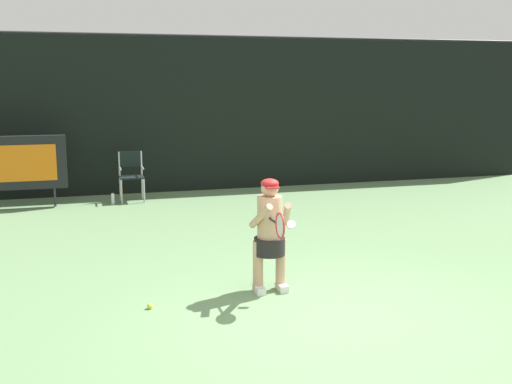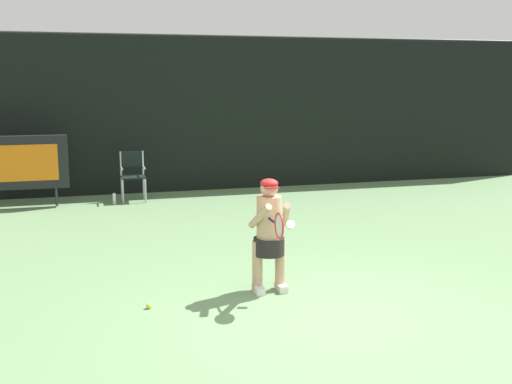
{
  "view_description": "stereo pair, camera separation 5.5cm",
  "coord_description": "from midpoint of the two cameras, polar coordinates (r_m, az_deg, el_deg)",
  "views": [
    {
      "loc": [
        -2.65,
        -6.04,
        2.64
      ],
      "look_at": [
        -0.25,
        2.32,
        1.05
      ],
      "focal_mm": 43.42,
      "sensor_mm": 36.0,
      "label": 1
    },
    {
      "loc": [
        -2.59,
        -6.05,
        2.64
      ],
      "look_at": [
        -0.25,
        2.32,
        1.05
      ],
      "focal_mm": 43.42,
      "sensor_mm": 36.0,
      "label": 2
    }
  ],
  "objects": [
    {
      "name": "ground",
      "position": [
        6.95,
        8.0,
        -12.17
      ],
      "size": [
        18.0,
        22.0,
        0.03
      ],
      "color": "#6A8F60"
    },
    {
      "name": "backdrop_screen",
      "position": [
        14.8,
        -5.45,
        7.11
      ],
      "size": [
        18.0,
        0.12,
        3.66
      ],
      "color": "black",
      "rests_on": "ground"
    },
    {
      "name": "scoreboard",
      "position": [
        13.6,
        -21.43,
        2.5
      ],
      "size": [
        2.2,
        0.21,
        1.5
      ],
      "color": "black",
      "rests_on": "ground"
    },
    {
      "name": "umpire_chair",
      "position": [
        13.79,
        -11.18,
        1.74
      ],
      "size": [
        0.52,
        0.44,
        1.08
      ],
      "color": "#B7B7BC",
      "rests_on": "ground"
    },
    {
      "name": "water_bottle",
      "position": [
        13.55,
        -12.81,
        -0.6
      ],
      "size": [
        0.07,
        0.07,
        0.27
      ],
      "color": "silver",
      "rests_on": "ground"
    },
    {
      "name": "tennis_player",
      "position": [
        7.71,
        1.44,
        -3.64
      ],
      "size": [
        0.53,
        0.6,
        1.44
      ],
      "color": "white",
      "rests_on": "ground"
    },
    {
      "name": "tennis_racket",
      "position": [
        7.18,
        2.31,
        -3.08
      ],
      "size": [
        0.03,
        0.6,
        0.31
      ],
      "rotation": [
        0.0,
        0.0,
        -0.02
      ],
      "color": "black"
    },
    {
      "name": "tennis_ball_loose",
      "position": [
        7.44,
        -9.63,
        -10.3
      ],
      "size": [
        0.07,
        0.07,
        0.07
      ],
      "color": "#CCDB3D",
      "rests_on": "ground"
    }
  ]
}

